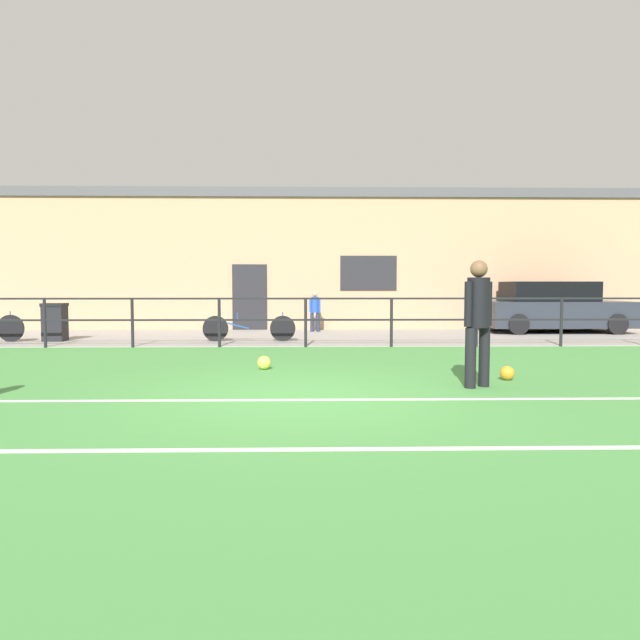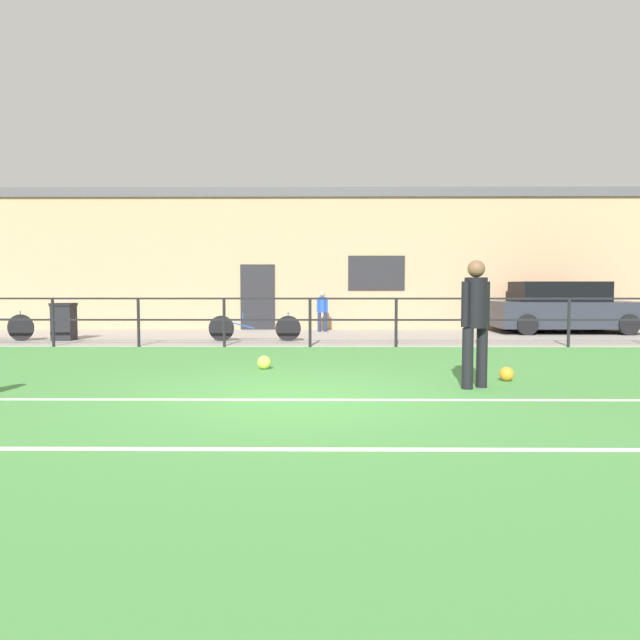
# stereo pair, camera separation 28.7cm
# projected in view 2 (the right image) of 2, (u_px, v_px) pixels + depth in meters

# --- Properties ---
(ground) EXTENTS (60.00, 44.00, 0.04)m
(ground) POSITION_uv_depth(u_px,v_px,m) (298.00, 399.00, 7.34)
(ground) COLOR #478C42
(field_line_touchline) EXTENTS (36.00, 0.11, 0.00)m
(field_line_touchline) POSITION_uv_depth(u_px,v_px,m) (298.00, 400.00, 7.16)
(field_line_touchline) COLOR white
(field_line_touchline) RESTS_ON ground
(field_line_hash) EXTENTS (36.00, 0.11, 0.00)m
(field_line_hash) POSITION_uv_depth(u_px,v_px,m) (286.00, 449.00, 5.00)
(field_line_hash) COLOR white
(field_line_hash) RESTS_ON ground
(pavement_strip) EXTENTS (48.00, 5.00, 0.02)m
(pavement_strip) POSITION_uv_depth(u_px,v_px,m) (312.00, 337.00, 15.82)
(pavement_strip) COLOR gray
(pavement_strip) RESTS_ON ground
(perimeter_fence) EXTENTS (36.07, 0.07, 1.15)m
(perimeter_fence) POSITION_uv_depth(u_px,v_px,m) (310.00, 315.00, 13.28)
(perimeter_fence) COLOR black
(perimeter_fence) RESTS_ON ground
(clubhouse_facade) EXTENTS (28.00, 2.56, 4.52)m
(clubhouse_facade) POSITION_uv_depth(u_px,v_px,m) (315.00, 261.00, 19.37)
(clubhouse_facade) COLOR tan
(clubhouse_facade) RESTS_ON ground
(player_goalkeeper) EXTENTS (0.44, 0.31, 1.78)m
(player_goalkeeper) POSITION_uv_depth(u_px,v_px,m) (475.00, 316.00, 7.93)
(player_goalkeeper) COLOR black
(player_goalkeeper) RESTS_ON ground
(soccer_ball_match) EXTENTS (0.21, 0.21, 0.21)m
(soccer_ball_match) POSITION_uv_depth(u_px,v_px,m) (507.00, 374.00, 8.57)
(soccer_ball_match) COLOR orange
(soccer_ball_match) RESTS_ON ground
(soccer_ball_spare) EXTENTS (0.23, 0.23, 0.23)m
(soccer_ball_spare) POSITION_uv_depth(u_px,v_px,m) (264.00, 362.00, 9.78)
(soccer_ball_spare) COLOR #E5E04C
(soccer_ball_spare) RESTS_ON ground
(spectator_child) EXTENTS (0.34, 0.22, 1.23)m
(spectator_child) POSITION_uv_depth(u_px,v_px,m) (322.00, 309.00, 17.44)
(spectator_child) COLOR #232D4C
(spectator_child) RESTS_ON pavement_strip
(parked_car_red) EXTENTS (4.22, 1.95, 1.53)m
(parked_car_red) POSITION_uv_depth(u_px,v_px,m) (563.00, 308.00, 17.07)
(parked_car_red) COLOR #282D38
(parked_car_red) RESTS_ON pavement_strip
(bicycle_parked_1) EXTENTS (2.35, 0.04, 0.74)m
(bicycle_parked_1) POSITION_uv_depth(u_px,v_px,m) (255.00, 328.00, 14.51)
(bicycle_parked_1) COLOR black
(bicycle_parked_1) RESTS_ON pavement_strip
(trash_bin_0) EXTENTS (0.54, 0.46, 0.96)m
(trash_bin_0) POSITION_uv_depth(u_px,v_px,m) (64.00, 321.00, 14.71)
(trash_bin_0) COLOR black
(trash_bin_0) RESTS_ON pavement_strip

